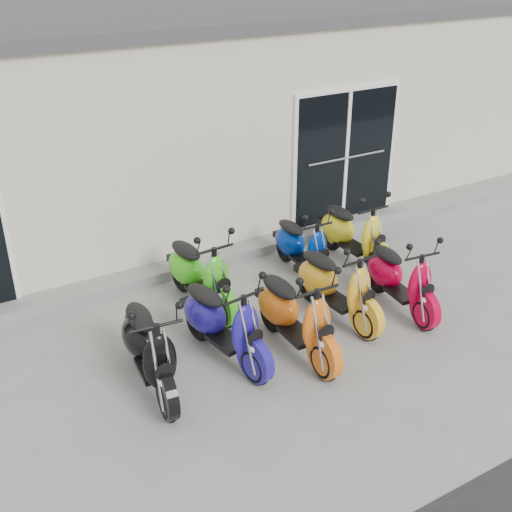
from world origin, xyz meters
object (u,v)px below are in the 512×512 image
(scooter_front_blue, at_px, (223,313))
(scooter_front_orange_a, at_px, (296,306))
(scooter_back_blue, at_px, (303,239))
(scooter_back_green, at_px, (200,265))
(scooter_back_yellow, at_px, (354,225))
(scooter_front_orange_b, at_px, (337,276))
(scooter_front_red, at_px, (402,270))
(scooter_front_black, at_px, (149,339))

(scooter_front_blue, relative_size, scooter_front_orange_a, 0.98)
(scooter_front_orange_a, distance_m, scooter_back_blue, 1.96)
(scooter_back_green, height_order, scooter_back_yellow, scooter_back_green)
(scooter_front_orange_b, bearing_deg, scooter_back_yellow, 41.22)
(scooter_front_blue, relative_size, scooter_back_blue, 1.12)
(scooter_front_blue, height_order, scooter_front_orange_b, scooter_front_blue)
(scooter_back_green, xyz_separation_m, scooter_back_yellow, (2.52, 0.01, -0.01))
(scooter_front_red, relative_size, scooter_back_yellow, 0.95)
(scooter_front_blue, bearing_deg, scooter_front_black, 175.21)
(scooter_back_blue, xyz_separation_m, scooter_back_yellow, (0.85, -0.08, 0.06))
(scooter_front_blue, bearing_deg, scooter_front_red, -12.13)
(scooter_front_orange_a, distance_m, scooter_back_green, 1.56)
(scooter_front_orange_b, relative_size, scooter_back_green, 0.98)
(scooter_front_black, bearing_deg, scooter_front_blue, 9.48)
(scooter_front_black, relative_size, scooter_back_green, 1.00)
(scooter_back_green, bearing_deg, scooter_front_black, -137.88)
(scooter_front_blue, bearing_deg, scooter_back_blue, 25.09)
(scooter_back_blue, relative_size, scooter_back_yellow, 0.90)
(scooter_back_green, relative_size, scooter_back_blue, 1.13)
(scooter_front_black, distance_m, scooter_back_green, 1.71)
(scooter_back_blue, bearing_deg, scooter_front_black, -154.01)
(scooter_front_red, height_order, scooter_back_blue, scooter_front_red)
(scooter_front_black, xyz_separation_m, scooter_front_blue, (0.91, 0.05, -0.00))
(scooter_front_orange_a, height_order, scooter_front_red, scooter_front_orange_a)
(scooter_front_orange_b, distance_m, scooter_back_green, 1.76)
(scooter_front_orange_b, xyz_separation_m, scooter_front_red, (0.85, -0.23, -0.03))
(scooter_front_orange_a, relative_size, scooter_front_red, 1.09)
(scooter_front_orange_a, relative_size, scooter_back_blue, 1.14)
(scooter_front_red, relative_size, scooter_back_green, 0.93)
(scooter_front_orange_a, bearing_deg, scooter_front_red, 5.09)
(scooter_front_orange_b, xyz_separation_m, scooter_back_green, (-1.35, 1.12, 0.01))
(scooter_front_blue, xyz_separation_m, scooter_back_yellow, (2.80, 1.19, -0.01))
(scooter_front_black, bearing_deg, scooter_back_yellow, 24.74)
(scooter_back_green, bearing_deg, scooter_back_blue, -0.36)
(scooter_front_black, relative_size, scooter_front_blue, 1.00)
(scooter_back_green, bearing_deg, scooter_front_blue, -107.05)
(scooter_front_red, xyz_separation_m, scooter_back_yellow, (0.31, 1.37, 0.03))
(scooter_front_black, height_order, scooter_front_red, scooter_front_black)
(scooter_front_black, bearing_deg, scooter_back_blue, 31.03)
(scooter_back_yellow, bearing_deg, scooter_back_blue, 173.90)
(scooter_front_orange_b, distance_m, scooter_front_red, 0.88)
(scooter_front_black, xyz_separation_m, scooter_back_blue, (2.86, 1.32, -0.07))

